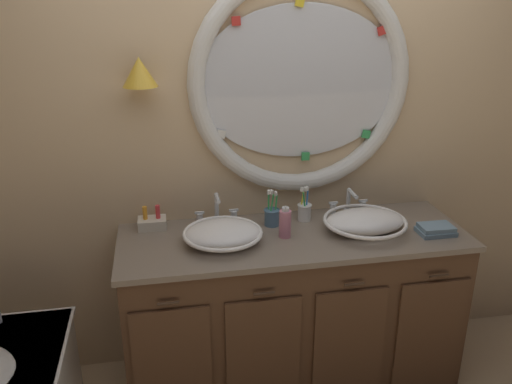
% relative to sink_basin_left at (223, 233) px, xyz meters
% --- Properties ---
extents(back_wall_assembly, '(6.40, 0.26, 2.60)m').
position_rel_sink_basin_left_xyz_m(back_wall_assembly, '(0.34, 0.36, 0.38)').
color(back_wall_assembly, '#D6B78E').
rests_on(back_wall_assembly, ground_plane).
extents(vanity_counter, '(1.80, 0.64, 0.90)m').
position_rel_sink_basin_left_xyz_m(vanity_counter, '(0.37, 0.03, -0.50)').
color(vanity_counter, brown).
rests_on(vanity_counter, ground_plane).
extents(sink_basin_left, '(0.40, 0.40, 0.10)m').
position_rel_sink_basin_left_xyz_m(sink_basin_left, '(0.00, 0.00, 0.00)').
color(sink_basin_left, white).
rests_on(sink_basin_left, vanity_counter).
extents(sink_basin_right, '(0.44, 0.44, 0.11)m').
position_rel_sink_basin_left_xyz_m(sink_basin_right, '(0.75, 0.00, 0.00)').
color(sink_basin_right, white).
rests_on(sink_basin_right, vanity_counter).
extents(faucet_set_left, '(0.24, 0.13, 0.17)m').
position_rel_sink_basin_left_xyz_m(faucet_set_left, '(-0.00, 0.25, 0.01)').
color(faucet_set_left, silver).
rests_on(faucet_set_left, vanity_counter).
extents(faucet_set_right, '(0.23, 0.14, 0.15)m').
position_rel_sink_basin_left_xyz_m(faucet_set_right, '(0.75, 0.24, 0.01)').
color(faucet_set_right, silver).
rests_on(faucet_set_right, vanity_counter).
extents(toothbrush_holder_left, '(0.09, 0.09, 0.21)m').
position_rel_sink_basin_left_xyz_m(toothbrush_holder_left, '(0.29, 0.16, 0.00)').
color(toothbrush_holder_left, slate).
rests_on(toothbrush_holder_left, vanity_counter).
extents(toothbrush_holder_right, '(0.08, 0.08, 0.20)m').
position_rel_sink_basin_left_xyz_m(toothbrush_holder_right, '(0.48, 0.19, 0.00)').
color(toothbrush_holder_right, white).
rests_on(toothbrush_holder_right, vanity_counter).
extents(soap_dispenser, '(0.06, 0.07, 0.17)m').
position_rel_sink_basin_left_xyz_m(soap_dispenser, '(0.32, 0.01, 0.02)').
color(soap_dispenser, pink).
rests_on(soap_dispenser, vanity_counter).
extents(folded_hand_towel, '(0.18, 0.13, 0.05)m').
position_rel_sink_basin_left_xyz_m(folded_hand_towel, '(1.10, -0.10, -0.03)').
color(folded_hand_towel, '#7593A8').
rests_on(folded_hand_towel, vanity_counter).
extents(toiletry_basket, '(0.15, 0.10, 0.13)m').
position_rel_sink_basin_left_xyz_m(toiletry_basket, '(-0.35, 0.24, -0.02)').
color(toiletry_basket, beige).
rests_on(toiletry_basket, vanity_counter).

